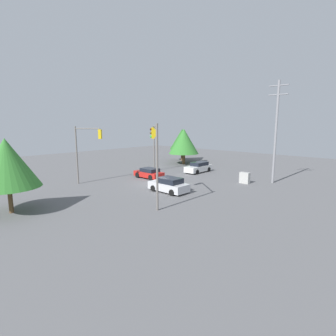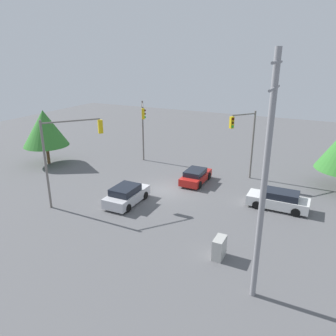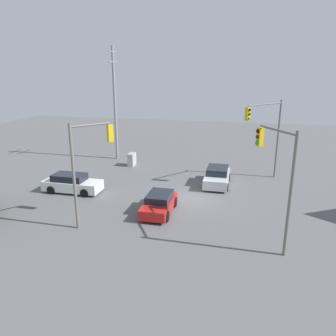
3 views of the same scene
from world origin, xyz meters
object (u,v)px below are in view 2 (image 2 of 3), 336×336
at_px(sedan_white, 279,200).
at_px(traffic_signal_main, 67,147).
at_px(traffic_signal_aux, 143,123).
at_px(sedan_silver, 127,195).
at_px(traffic_signal_cross, 245,135).
at_px(electrical_cabinet, 219,248).
at_px(sedan_red, 196,176).

distance_m(sedan_white, traffic_signal_main, 16.89).
distance_m(sedan_white, traffic_signal_aux, 16.29).
distance_m(sedan_white, sedan_silver, 12.03).
bearing_deg(sedan_white, traffic_signal_cross, 40.31).
bearing_deg(electrical_cabinet, sedan_red, -151.62).
height_order(sedan_silver, traffic_signal_cross, traffic_signal_cross).
distance_m(traffic_signal_main, traffic_signal_aux, 11.43).
relative_size(sedan_white, traffic_signal_cross, 0.70).
distance_m(sedan_red, sedan_silver, 7.43).
height_order(sedan_red, electrical_cabinet, sedan_red).
relative_size(traffic_signal_aux, electrical_cabinet, 5.13).
relative_size(traffic_signal_cross, traffic_signal_aux, 0.98).
bearing_deg(traffic_signal_cross, traffic_signal_aux, -51.02).
xyz_separation_m(sedan_silver, electrical_cabinet, (3.88, 9.04, -0.07)).
bearing_deg(traffic_signal_main, traffic_signal_cross, -4.40).
xyz_separation_m(sedan_white, sedan_red, (-2.19, -7.82, -0.07)).
xyz_separation_m(sedan_silver, traffic_signal_aux, (-9.42, -3.85, 3.80)).
height_order(traffic_signal_cross, traffic_signal_aux, traffic_signal_aux).
xyz_separation_m(sedan_white, traffic_signal_main, (6.44, -15.07, 4.08)).
xyz_separation_m(sedan_silver, traffic_signal_main, (2.00, -3.88, 4.08)).
bearing_deg(traffic_signal_aux, sedan_silver, -9.57).
bearing_deg(traffic_signal_main, electrical_cabinet, -58.60).
xyz_separation_m(sedan_red, electrical_cabinet, (10.50, 5.67, 0.00)).
height_order(traffic_signal_cross, electrical_cabinet, traffic_signal_cross).
relative_size(sedan_silver, traffic_signal_cross, 0.64).
height_order(traffic_signal_main, electrical_cabinet, traffic_signal_main).
distance_m(traffic_signal_aux, electrical_cabinet, 18.92).
height_order(sedan_silver, electrical_cabinet, sedan_silver).
bearing_deg(traffic_signal_cross, traffic_signal_main, -4.46).
height_order(sedan_silver, traffic_signal_main, traffic_signal_main).
bearing_deg(sedan_silver, electrical_cabinet, -23.21).
distance_m(sedan_red, traffic_signal_cross, 5.91).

